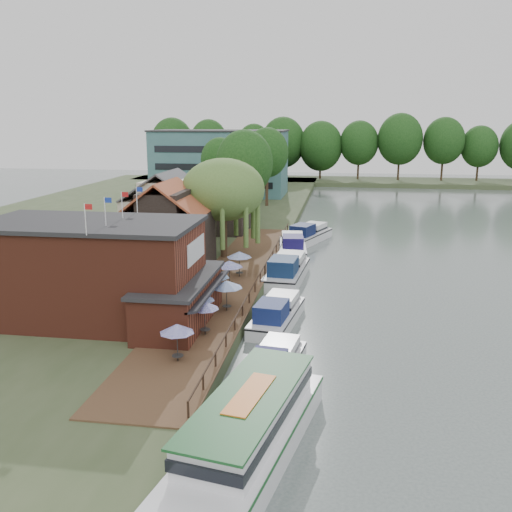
# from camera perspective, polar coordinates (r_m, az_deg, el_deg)

# --- Properties ---
(ground) EXTENTS (260.00, 260.00, 0.00)m
(ground) POSITION_cam_1_polar(r_m,az_deg,el_deg) (41.30, 5.74, -8.23)
(ground) COLOR #4A5652
(ground) RESTS_ON ground
(land_bank) EXTENTS (50.00, 140.00, 1.00)m
(land_bank) POSITION_cam_1_polar(r_m,az_deg,el_deg) (81.29, -14.39, 2.65)
(land_bank) COLOR #384728
(land_bank) RESTS_ON ground
(quay_deck) EXTENTS (6.00, 50.00, 0.10)m
(quay_deck) POSITION_cam_1_polar(r_m,az_deg,el_deg) (51.32, -2.55, -2.55)
(quay_deck) COLOR #47301E
(quay_deck) RESTS_ON land_bank
(quay_rail) EXTENTS (0.20, 49.00, 1.00)m
(quay_rail) POSITION_cam_1_polar(r_m,az_deg,el_deg) (51.23, 0.52, -2.05)
(quay_rail) COLOR black
(quay_rail) RESTS_ON land_bank
(pub) EXTENTS (20.00, 11.00, 7.30)m
(pub) POSITION_cam_1_polar(r_m,az_deg,el_deg) (41.91, -13.67, -1.53)
(pub) COLOR maroon
(pub) RESTS_ON land_bank
(hotel_block) EXTENTS (25.40, 12.40, 12.30)m
(hotel_block) POSITION_cam_1_polar(r_m,az_deg,el_deg) (111.21, -3.61, 9.33)
(hotel_block) COLOR #38666B
(hotel_block) RESTS_ON land_bank
(cottage_a) EXTENTS (8.60, 7.60, 8.50)m
(cottage_a) POSITION_cam_1_polar(r_m,az_deg,el_deg) (55.87, -8.85, 3.05)
(cottage_a) COLOR black
(cottage_a) RESTS_ON land_bank
(cottage_b) EXTENTS (9.60, 8.60, 8.50)m
(cottage_b) POSITION_cam_1_polar(r_m,az_deg,el_deg) (66.17, -8.74, 4.68)
(cottage_b) COLOR beige
(cottage_b) RESTS_ON land_bank
(cottage_c) EXTENTS (7.60, 7.60, 8.50)m
(cottage_c) POSITION_cam_1_polar(r_m,az_deg,el_deg) (73.74, -3.66, 5.71)
(cottage_c) COLOR black
(cottage_c) RESTS_ON land_bank
(willow) EXTENTS (8.60, 8.60, 10.43)m
(willow) POSITION_cam_1_polar(r_m,az_deg,el_deg) (59.33, -3.27, 4.74)
(willow) COLOR #476B2D
(willow) RESTS_ON land_bank
(umbrella_0) EXTENTS (2.11, 2.11, 2.38)m
(umbrella_0) POSITION_cam_1_polar(r_m,az_deg,el_deg) (34.66, -7.87, -8.59)
(umbrella_0) COLOR navy
(umbrella_0) RESTS_ON quay_deck
(umbrella_1) EXTENTS (1.97, 1.97, 2.38)m
(umbrella_1) POSITION_cam_1_polar(r_m,az_deg,el_deg) (38.56, -5.15, -6.19)
(umbrella_1) COLOR navy
(umbrella_1) RESTS_ON quay_deck
(umbrella_2) EXTENTS (1.98, 1.98, 2.38)m
(umbrella_2) POSITION_cam_1_polar(r_m,az_deg,el_deg) (40.34, -5.52, -5.29)
(umbrella_2) COLOR #1C359C
(umbrella_2) RESTS_ON quay_deck
(umbrella_3) EXTENTS (2.44, 2.44, 2.38)m
(umbrella_3) POSITION_cam_1_polar(r_m,az_deg,el_deg) (43.14, -2.95, -3.99)
(umbrella_3) COLOR #1B4598
(umbrella_3) RESTS_ON quay_deck
(umbrella_4) EXTENTS (2.46, 2.46, 2.38)m
(umbrella_4) POSITION_cam_1_polar(r_m,az_deg,el_deg) (45.87, -4.18, -2.93)
(umbrella_4) COLOR navy
(umbrella_4) RESTS_ON quay_deck
(umbrella_5) EXTENTS (2.33, 2.33, 2.38)m
(umbrella_5) POSITION_cam_1_polar(r_m,az_deg,el_deg) (49.05, -2.66, -1.82)
(umbrella_5) COLOR #1B2195
(umbrella_5) RESTS_ON quay_deck
(umbrella_6) EXTENTS (2.33, 2.33, 2.38)m
(umbrella_6) POSITION_cam_1_polar(r_m,az_deg,el_deg) (52.40, -1.68, -0.80)
(umbrella_6) COLOR navy
(umbrella_6) RESTS_ON quay_deck
(cruiser_0) EXTENTS (4.03, 9.33, 2.16)m
(cruiser_0) POSITION_cam_1_polar(r_m,az_deg,el_deg) (34.89, 1.78, -10.46)
(cruiser_0) COLOR silver
(cruiser_0) RESTS_ON ground
(cruiser_1) EXTENTS (4.22, 9.88, 2.31)m
(cruiser_1) POSITION_cam_1_polar(r_m,az_deg,el_deg) (43.46, 2.12, -5.42)
(cruiser_1) COLOR silver
(cruiser_1) RESTS_ON ground
(cruiser_2) EXTENTS (4.30, 11.14, 2.69)m
(cruiser_2) POSITION_cam_1_polar(r_m,az_deg,el_deg) (55.18, 3.11, -1.10)
(cruiser_2) COLOR silver
(cruiser_2) RESTS_ON ground
(cruiser_3) EXTENTS (4.50, 10.68, 2.53)m
(cruiser_3) POSITION_cam_1_polar(r_m,az_deg,el_deg) (66.01, 3.67, 1.27)
(cruiser_3) COLOR white
(cruiser_3) RESTS_ON ground
(cruiser_4) EXTENTS (6.60, 10.74, 2.49)m
(cruiser_4) POSITION_cam_1_polar(r_m,az_deg,el_deg) (73.08, 5.31, 2.42)
(cruiser_4) COLOR silver
(cruiser_4) RESTS_ON ground
(tour_boat) EXTENTS (6.70, 14.95, 3.15)m
(tour_boat) POSITION_cam_1_polar(r_m,az_deg,el_deg) (26.83, -1.15, -17.15)
(tour_boat) COLOR silver
(tour_boat) RESTS_ON ground
(swan) EXTENTS (0.44, 0.44, 0.44)m
(swan) POSITION_cam_1_polar(r_m,az_deg,el_deg) (30.72, -3.70, -15.82)
(swan) COLOR white
(swan) RESTS_ON ground
(bank_tree_0) EXTENTS (8.04, 8.04, 12.91)m
(bank_tree_0) POSITION_cam_1_polar(r_m,az_deg,el_deg) (80.83, -1.16, 7.99)
(bank_tree_0) COLOR #143811
(bank_tree_0) RESTS_ON land_bank
(bank_tree_1) EXTENTS (6.08, 6.08, 11.52)m
(bank_tree_1) POSITION_cam_1_polar(r_m,az_deg,el_deg) (91.23, -3.59, 8.17)
(bank_tree_1) COLOR #143811
(bank_tree_1) RESTS_ON land_bank
(bank_tree_2) EXTENTS (7.16, 7.16, 12.98)m
(bank_tree_2) POSITION_cam_1_polar(r_m,az_deg,el_deg) (95.97, 1.10, 8.89)
(bank_tree_2) COLOR #143811
(bank_tree_2) RESTS_ON land_bank
(bank_tree_3) EXTENTS (6.26, 6.26, 12.69)m
(bank_tree_3) POSITION_cam_1_polar(r_m,az_deg,el_deg) (116.92, 1.23, 9.66)
(bank_tree_3) COLOR #143811
(bank_tree_3) RESTS_ON land_bank
(bank_tree_4) EXTENTS (7.81, 7.81, 12.14)m
(bank_tree_4) POSITION_cam_1_polar(r_m,az_deg,el_deg) (127.16, 0.25, 9.85)
(bank_tree_4) COLOR #143811
(bank_tree_4) RESTS_ON land_bank
(bank_tree_5) EXTENTS (7.26, 7.26, 11.59)m
(bank_tree_5) POSITION_cam_1_polar(r_m,az_deg,el_deg) (133.43, 0.96, 9.90)
(bank_tree_5) COLOR #143811
(bank_tree_5) RESTS_ON land_bank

